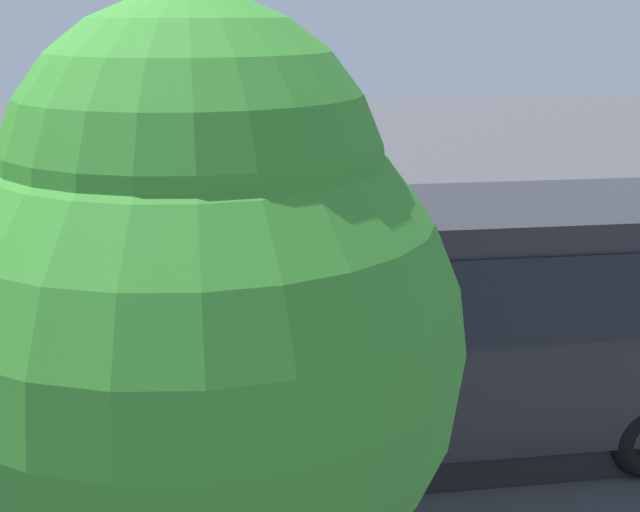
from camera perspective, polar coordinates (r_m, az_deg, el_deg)
ground_plane at (r=16.21m, az=3.54°, el=-3.51°), size 80.00×80.00×0.00m
tour_bus at (r=10.48m, az=2.72°, el=-5.21°), size 9.61×2.64×3.25m
spectator_far_left at (r=13.22m, az=8.91°, el=-3.42°), size 0.57×0.32×1.79m
spectator_left at (r=13.18m, az=3.26°, el=-3.56°), size 0.57×0.33×1.70m
spectator_centre at (r=13.05m, az=-1.71°, el=-3.47°), size 0.58×0.36×1.79m
spectator_right at (r=12.61m, az=-6.02°, el=-4.33°), size 0.58×0.36×1.76m
parked_motorcycle_silver at (r=12.71m, az=3.08°, el=-6.89°), size 2.05×0.58×0.99m
parked_motorcycle_dark at (r=12.40m, az=-12.19°, el=-7.87°), size 2.05×0.58×0.99m
stunt_motorcycle at (r=19.03m, az=-2.37°, el=1.44°), size 2.05×0.60×1.23m
traffic_cone at (r=19.10m, az=7.46°, el=0.42°), size 0.34×0.34×0.63m
tree_left at (r=4.91m, az=-8.12°, el=-3.63°), size 3.08×3.08×5.60m
bay_line_a at (r=17.64m, az=14.52°, el=-2.35°), size 0.24×4.35×0.01m
bay_line_b at (r=16.73m, az=5.33°, el=-2.90°), size 0.24×4.33×0.01m
bay_line_c at (r=16.30m, az=-4.63°, el=-3.41°), size 0.24×4.45×0.01m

